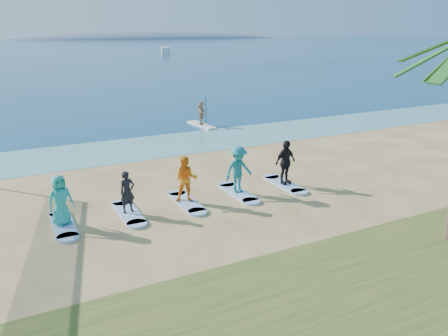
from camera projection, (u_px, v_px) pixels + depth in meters
name	position (u px, v px, depth m)	size (l,w,h in m)	color
ground	(221.00, 217.00, 15.45)	(600.00, 600.00, 0.00)	tan
shallow_water	(137.00, 148.00, 24.37)	(600.00, 600.00, 0.00)	teal
ocean	(16.00, 48.00, 151.41)	(600.00, 600.00, 0.00)	navy
island_ridge	(153.00, 39.00, 311.32)	(220.00, 56.00, 18.00)	slate
paddleboard	(201.00, 125.00, 30.03)	(0.70, 3.00, 0.12)	silver
paddleboarder	(201.00, 113.00, 29.78)	(1.44, 0.46, 1.55)	tan
boat_offshore_b	(166.00, 54.00, 119.15)	(2.18, 5.82, 1.73)	silver
surfboard_0	(63.00, 225.00, 14.73)	(0.70, 2.20, 0.09)	#92B3E3
student_0	(60.00, 200.00, 14.45)	(0.85, 0.55, 1.73)	teal
surfboard_1	(129.00, 213.00, 15.69)	(0.70, 2.20, 0.09)	#92B3E3
student_1	(127.00, 192.00, 15.45)	(0.56, 0.37, 1.53)	black
surfboard_2	(187.00, 202.00, 16.66)	(0.70, 2.20, 0.09)	#92B3E3
student_2	(186.00, 179.00, 16.38)	(0.86, 0.67, 1.77)	orange
surfboard_3	(238.00, 193.00, 17.63)	(0.70, 2.20, 0.09)	#92B3E3
student_3	(238.00, 170.00, 17.33)	(1.22, 0.70, 1.89)	#1A717E
surfboard_4	(284.00, 184.00, 18.60)	(0.70, 2.20, 0.09)	#92B3E3
student_4	(285.00, 162.00, 18.30)	(1.10, 0.46, 1.88)	black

